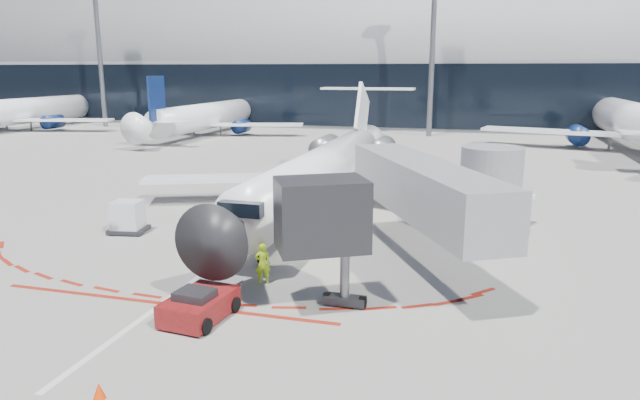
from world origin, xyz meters
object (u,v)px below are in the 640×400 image
(uld_container, at_px, (128,217))
(ramp_worker, at_px, (263,263))
(pushback_tug, at_px, (199,305))
(regional_jet, at_px, (326,169))

(uld_container, bearing_deg, ramp_worker, -37.10)
(pushback_tug, height_order, ramp_worker, ramp_worker)
(regional_jet, height_order, pushback_tug, regional_jet)
(uld_container, bearing_deg, regional_jet, 33.35)
(uld_container, bearing_deg, pushback_tug, -54.88)
(pushback_tug, relative_size, ramp_worker, 2.62)
(ramp_worker, height_order, uld_container, uld_container)
(regional_jet, distance_m, pushback_tug, 17.42)
(pushback_tug, bearing_deg, uld_container, 140.55)
(regional_jet, relative_size, pushback_tug, 6.76)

